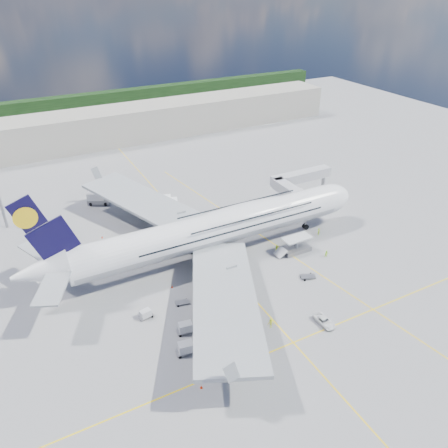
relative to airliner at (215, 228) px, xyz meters
name	(u,v)px	position (x,y,z in m)	size (l,w,h in m)	color
ground	(236,279)	(-0.26, -10.00, -6.87)	(300.00, 300.00, 0.00)	gray
taxi_line_main	(236,279)	(-0.26, -10.00, -6.86)	(0.25, 220.00, 0.01)	yellow
taxi_line_cross	(293,343)	(-0.26, -30.00, -6.86)	(120.00, 0.25, 0.01)	yellow
taxi_line_diag	(267,240)	(13.74, 0.00, -6.86)	(0.25, 100.00, 0.01)	yellow
airliner	(215,228)	(0.00, 0.00, 0.00)	(77.26, 79.15, 23.71)	white
jet_bridge	(297,183)	(29.55, 10.94, -0.02)	(18.80, 12.10, 8.50)	#B7B7BC
cargo_loader	(295,247)	(16.56, -7.11, -5.62)	(8.53, 3.20, 3.67)	silver
terminal	(110,126)	(-0.26, 85.00, -0.87)	(180.00, 16.00, 12.00)	#B2AD9E
tree_line	(168,93)	(39.74, 130.00, -2.87)	(160.00, 6.00, 8.00)	#193814
dolly_row_a	(186,348)	(-17.38, -23.59, -5.73)	(3.56, 2.26, 2.11)	gray
dolly_row_b	(182,302)	(-13.08, -11.82, -6.57)	(2.84, 1.89, 0.38)	gray
dolly_row_c	(185,328)	(-15.53, -19.16, -5.80)	(3.38, 2.17, 1.99)	gray
dolly_back	(146,314)	(-20.49, -12.34, -5.98)	(2.83, 1.87, 1.65)	gray
dolly_nose_far	(308,276)	(13.08, -16.42, -6.53)	(3.40, 2.64, 0.44)	gray
dolly_nose_near	(245,275)	(1.47, -10.49, -5.95)	(3.03, 2.29, 1.71)	gray
baggage_tug	(203,284)	(-7.47, -9.09, -5.99)	(3.50, 2.47, 1.99)	white
catering_truck_inner	(164,204)	(-2.76, 24.79, -4.81)	(7.84, 4.74, 4.37)	gray
catering_truck_outer	(99,199)	(-16.97, 36.79, -5.18)	(6.60, 4.60, 3.64)	gray
service_van	(324,321)	(7.32, -28.83, -6.23)	(2.10, 4.56, 1.27)	white
crew_nose	(319,232)	(25.80, -3.82, -5.96)	(0.66, 0.43, 1.81)	#BBEF19
crew_loader	(327,254)	(21.36, -12.19, -6.01)	(0.83, 0.65, 1.71)	#B5FF1A
crew_wing	(237,308)	(-5.04, -18.77, -5.96)	(1.06, 0.44, 1.81)	#A1E418
crew_van	(277,248)	(13.02, -4.92, -6.10)	(0.75, 0.49, 1.54)	#ABE618
crew_tug	(271,323)	(-1.66, -25.12, -5.91)	(1.24, 0.71, 1.92)	#CDDA16
cone_nose	(304,219)	(26.98, 3.68, -6.63)	(0.39, 0.39, 0.50)	#FF340D
cone_wing_left_inner	(153,244)	(-11.09, 10.29, -6.58)	(0.47, 0.47, 0.59)	#FF340D
cone_wing_left_outer	(102,237)	(-20.69, 18.96, -6.62)	(0.40, 0.40, 0.51)	#FF340D
cone_wing_right_inner	(172,287)	(-12.98, -6.39, -6.64)	(0.38, 0.38, 0.48)	#FF340D
cone_wing_right_outer	(201,387)	(-18.15, -31.22, -6.60)	(0.44, 0.44, 0.56)	#FF340D
cone_tail	(49,298)	(-35.36, 1.14, -6.58)	(0.47, 0.47, 0.60)	#FF340D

